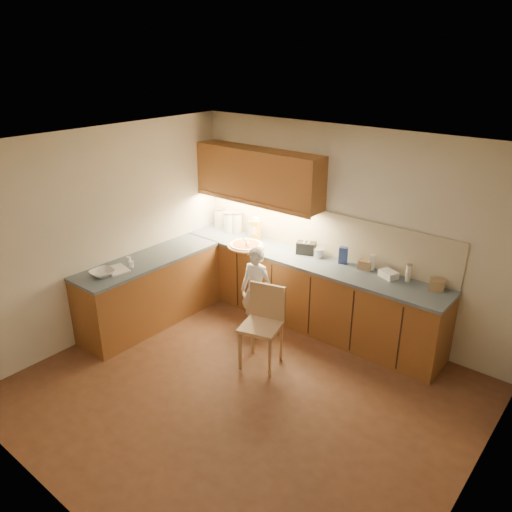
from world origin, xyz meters
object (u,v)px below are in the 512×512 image
(child, at_px, (256,292))
(pizza_on_board, at_px, (246,245))
(wooden_chair, at_px, (264,320))
(oil_jug, at_px, (256,229))
(toaster, at_px, (306,248))

(child, bearing_deg, pizza_on_board, 134.88)
(wooden_chair, distance_m, oil_jug, 1.71)
(child, height_order, oil_jug, oil_jug)
(pizza_on_board, bearing_deg, toaster, 21.94)
(toaster, bearing_deg, child, -127.80)
(wooden_chair, bearing_deg, pizza_on_board, 122.89)
(wooden_chair, bearing_deg, toaster, 85.95)
(pizza_on_board, bearing_deg, child, -39.96)
(wooden_chair, relative_size, oil_jug, 2.91)
(pizza_on_board, height_order, oil_jug, oil_jug)
(child, distance_m, wooden_chair, 0.66)
(oil_jug, bearing_deg, toaster, 0.54)
(pizza_on_board, distance_m, oil_jug, 0.34)
(pizza_on_board, height_order, toaster, pizza_on_board)
(oil_jug, bearing_deg, wooden_chair, -47.82)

